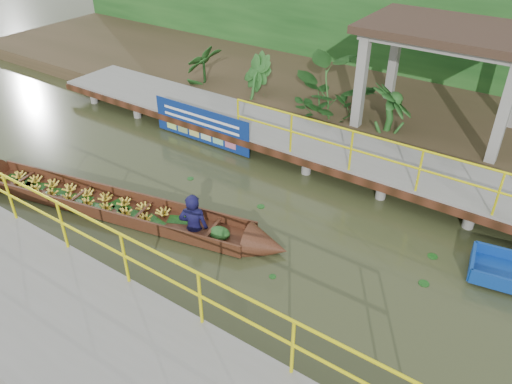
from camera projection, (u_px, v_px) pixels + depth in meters
The scene contains 9 objects.
ground at pixel (208, 211), 11.27m from camera, with size 80.00×80.00×0.00m, color #2F341A.
land_strip at pixel (352, 96), 16.33m from camera, with size 30.00×8.00×0.45m, color #342C1A.
far_dock at pixel (289, 136), 13.37m from camera, with size 16.00×2.06×1.66m.
near_dock at pixel (86, 345), 7.73m from camera, with size 18.00×2.40×1.73m.
pavilion at pixel (451, 41), 12.66m from camera, with size 4.40×3.00×3.00m.
foliage_backdrop at pixel (389, 24), 17.08m from camera, with size 30.00×0.80×4.00m, color #143E15.
vendor_boat at pixel (124, 203), 11.04m from camera, with size 8.45×2.56×2.08m.
blue_banner at pixel (201, 125), 13.73m from camera, with size 3.24×0.04×1.01m.
tropical_plants at pixel (383, 105), 13.43m from camera, with size 14.11×1.11×1.39m.
Camera 1 is at (6.10, -6.98, 6.52)m, focal length 35.00 mm.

